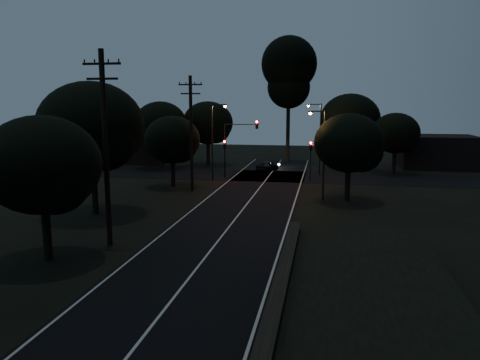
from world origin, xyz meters
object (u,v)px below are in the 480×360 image
(utility_pole_mid, at_px, (105,146))
(signal_mast, at_px, (240,138))
(signal_right, at_px, (311,153))
(car, at_px, (268,166))
(tall_pine, at_px, (289,72))
(streetlight_b, at_px, (319,134))
(signal_left, at_px, (225,152))
(streetlight_c, at_px, (322,148))
(utility_pole_far, at_px, (191,132))
(streetlight_a, at_px, (214,136))

(utility_pole_mid, bearing_deg, signal_mast, 82.96)
(signal_right, relative_size, car, 1.15)
(tall_pine, bearing_deg, streetlight_b, -68.62)
(tall_pine, relative_size, signal_left, 4.12)
(tall_pine, distance_m, signal_mast, 17.39)
(tall_pine, relative_size, signal_right, 4.12)
(signal_left, bearing_deg, streetlight_c, -43.76)
(utility_pole_far, bearing_deg, signal_left, 80.06)
(signal_mast, bearing_deg, streetlight_a, -140.23)
(utility_pole_mid, height_order, tall_pine, tall_pine)
(utility_pole_far, xyz_separation_m, streetlight_a, (0.69, 6.00, -0.85))
(signal_left, distance_m, streetlight_a, 2.77)
(signal_right, bearing_deg, tall_pine, 103.49)
(tall_pine, height_order, streetlight_a, tall_pine)
(utility_pole_far, xyz_separation_m, car, (5.35, 14.00, -4.88))
(tall_pine, height_order, car, tall_pine)
(tall_pine, bearing_deg, signal_mast, -104.62)
(utility_pole_far, distance_m, streetlight_c, 12.05)
(utility_pole_far, height_order, streetlight_a, utility_pole_far)
(signal_left, xyz_separation_m, streetlight_c, (10.43, -9.99, 1.51))
(signal_right, bearing_deg, streetlight_b, 80.00)
(signal_right, bearing_deg, signal_mast, 179.97)
(signal_right, xyz_separation_m, car, (-5.25, 6.01, -2.23))
(signal_left, xyz_separation_m, signal_mast, (1.69, 0.00, 1.50))
(tall_pine, height_order, streetlight_b, tall_pine)
(tall_pine, distance_m, streetlight_c, 26.64)
(signal_right, bearing_deg, signal_left, 180.00)
(streetlight_a, bearing_deg, signal_right, 11.34)
(signal_mast, bearing_deg, utility_pole_mid, -97.04)
(utility_pole_far, xyz_separation_m, signal_left, (1.40, 7.99, -2.65))
(utility_pole_mid, height_order, signal_left, utility_pole_mid)
(car, bearing_deg, signal_left, 80.50)
(utility_pole_mid, height_order, streetlight_b, utility_pole_mid)
(streetlight_b, relative_size, car, 2.24)
(signal_mast, xyz_separation_m, streetlight_c, (8.74, -9.99, 0.01))
(signal_left, relative_size, streetlight_c, 0.55)
(tall_pine, distance_m, streetlight_a, 19.65)
(signal_mast, height_order, streetlight_b, streetlight_b)
(signal_left, height_order, signal_mast, signal_mast)
(utility_pole_mid, xyz_separation_m, streetlight_c, (11.83, 15.00, -1.39))
(tall_pine, xyz_separation_m, signal_mast, (-3.91, -15.01, -7.86))
(signal_left, bearing_deg, streetlight_a, -109.59)
(streetlight_a, bearing_deg, streetlight_c, -35.69)
(utility_pole_far, height_order, car, utility_pole_far)
(signal_mast, distance_m, streetlight_a, 3.13)
(signal_right, relative_size, streetlight_a, 0.51)
(utility_pole_mid, distance_m, tall_pine, 41.12)
(utility_pole_mid, bearing_deg, signal_right, 67.01)
(car, bearing_deg, streetlight_a, 83.60)
(streetlight_b, bearing_deg, streetlight_a, -150.52)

